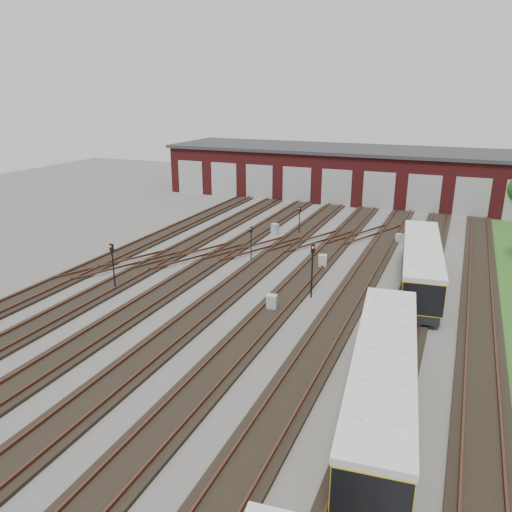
% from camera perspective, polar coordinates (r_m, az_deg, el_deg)
% --- Properties ---
extents(ground, '(120.00, 120.00, 0.00)m').
position_cam_1_polar(ground, '(30.17, -3.38, -7.65)').
color(ground, '#4D4A48').
rests_on(ground, ground).
extents(track_network, '(30.40, 70.00, 0.33)m').
position_cam_1_polar(track_network, '(30.67, -3.18, -6.98)').
color(track_network, black).
rests_on(track_network, ground).
extents(maintenance_shed, '(51.00, 12.50, 6.35)m').
position_cam_1_polar(maintenance_shed, '(66.13, 12.19, 9.22)').
color(maintenance_shed, '#581618').
rests_on(maintenance_shed, ground).
extents(metro_train, '(3.96, 45.91, 2.84)m').
position_cam_1_polar(metro_train, '(21.96, 14.28, -13.62)').
color(metro_train, black).
rests_on(metro_train, ground).
extents(signal_mast_0, '(0.28, 0.27, 3.39)m').
position_cam_1_polar(signal_mast_0, '(35.45, -16.05, -0.55)').
color(signal_mast_0, black).
rests_on(signal_mast_0, ground).
extents(signal_mast_1, '(0.23, 0.22, 2.89)m').
position_cam_1_polar(signal_mast_1, '(40.18, -0.57, 1.89)').
color(signal_mast_1, black).
rests_on(signal_mast_1, ground).
extents(signal_mast_2, '(0.25, 0.23, 2.74)m').
position_cam_1_polar(signal_mast_2, '(48.01, 4.99, 4.45)').
color(signal_mast_2, black).
rests_on(signal_mast_2, ground).
extents(signal_mast_3, '(0.31, 0.30, 3.73)m').
position_cam_1_polar(signal_mast_3, '(33.01, 6.45, -0.95)').
color(signal_mast_3, black).
rests_on(signal_mast_3, ground).
extents(relay_cabinet_1, '(0.76, 0.69, 1.05)m').
position_cam_1_polar(relay_cabinet_1, '(48.36, 2.18, 3.11)').
color(relay_cabinet_1, '#A0A2A5').
rests_on(relay_cabinet_1, ground).
extents(relay_cabinet_2, '(0.69, 0.60, 1.04)m').
position_cam_1_polar(relay_cabinet_2, '(31.57, 1.82, -5.36)').
color(relay_cabinet_2, '#A0A2A5').
rests_on(relay_cabinet_2, ground).
extents(relay_cabinet_3, '(0.77, 0.69, 1.09)m').
position_cam_1_polar(relay_cabinet_3, '(39.31, 7.61, -0.62)').
color(relay_cabinet_3, '#A0A2A5').
rests_on(relay_cabinet_3, ground).
extents(relay_cabinet_4, '(0.65, 0.60, 0.88)m').
position_cam_1_polar(relay_cabinet_4, '(47.25, 16.01, 1.93)').
color(relay_cabinet_4, '#A0A2A5').
rests_on(relay_cabinet_4, ground).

